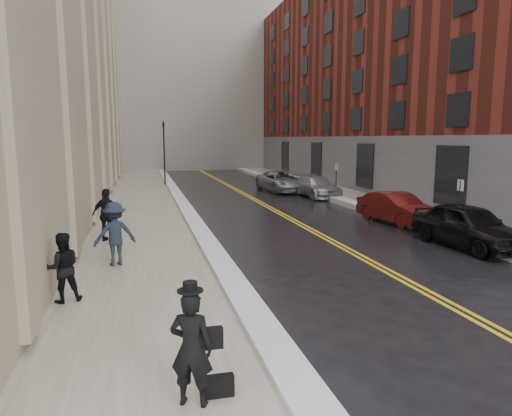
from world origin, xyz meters
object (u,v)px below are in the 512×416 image
car_black (468,226)px  car_silver_far (282,181)px  pedestrian_b (115,234)px  car_silver_near (317,187)px  pedestrian_a (63,267)px  car_maroon (396,208)px  pedestrian_main (191,349)px  pedestrian_c (107,215)px

car_black → car_silver_far: 18.13m
car_silver_far → pedestrian_b: pedestrian_b is taller
car_silver_near → pedestrian_b: size_ratio=2.56×
car_black → car_silver_far: car_black is taller
pedestrian_a → car_maroon: bearing=-164.1°
pedestrian_main → pedestrian_a: pedestrian_main is taller
car_black → pedestrian_c: (-12.45, 3.44, 0.33)m
car_black → pedestrian_c: 12.93m
car_black → car_maroon: car_black is taller
car_black → pedestrian_c: bearing=161.8°
car_maroon → car_silver_far: (-1.30, 13.34, 0.05)m
pedestrian_main → pedestrian_a: bearing=-41.6°
car_silver_near → car_silver_far: 3.75m
car_maroon → car_silver_far: bearing=87.8°
car_silver_far → pedestrian_c: pedestrian_c is taller
car_maroon → car_silver_near: (0.00, 9.83, -0.01)m
car_maroon → pedestrian_main: bearing=-138.4°
pedestrian_main → car_maroon: bearing=-108.8°
car_black → pedestrian_a: size_ratio=2.87×
pedestrian_main → pedestrian_b: bearing=-57.8°
car_silver_near → pedestrian_b: (-12.01, -14.48, 0.39)m
car_silver_far → car_black: bearing=-91.4°
car_silver_far → pedestrian_c: size_ratio=2.82×
pedestrian_b → pedestrian_c: (-0.44, 3.36, 0.03)m
car_silver_far → pedestrian_main: size_ratio=3.27×
car_silver_far → pedestrian_a: (-11.70, -20.90, 0.20)m
pedestrian_main → pedestrian_c: size_ratio=0.86×
car_silver_far → pedestrian_b: 20.94m
pedestrian_a → car_silver_far: bearing=-133.5°
pedestrian_a → pedestrian_c: 6.29m
car_black → pedestrian_main: (-10.60, -7.63, 0.19)m
car_silver_far → pedestrian_main: pedestrian_main is taller
car_maroon → pedestrian_b: size_ratio=2.29×
car_silver_near → car_silver_far: car_silver_far is taller
pedestrian_b → car_silver_near: bearing=-144.5°
pedestrian_c → car_maroon: bearing=-152.1°
pedestrian_main → pedestrian_a: size_ratio=1.03×
car_silver_far → pedestrian_a: bearing=-124.7°
car_silver_near → pedestrian_c: (-12.45, -11.12, 0.42)m
pedestrian_a → car_silver_near: bearing=-141.1°
car_silver_near → pedestrian_b: pedestrian_b is taller
car_maroon → pedestrian_main: size_ratio=2.59×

